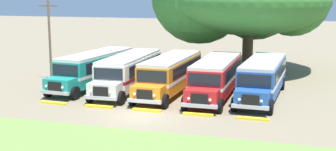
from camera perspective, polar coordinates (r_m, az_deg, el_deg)
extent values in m
plane|color=#84755B|center=(29.18, -3.51, -5.12)|extent=(220.00, 220.00, 0.00)
cube|color=teal|center=(38.91, -8.94, 1.00)|extent=(3.18, 9.36, 2.10)
cube|color=white|center=(38.94, -8.94, 0.75)|extent=(3.21, 9.38, 0.24)
cube|color=black|center=(38.47, -7.10, 1.69)|extent=(0.64, 7.98, 0.80)
cube|color=black|center=(39.74, -10.33, 1.88)|extent=(0.64, 7.98, 0.80)
cube|color=beige|center=(38.74, -8.99, 2.69)|extent=(3.09, 9.26, 0.22)
cube|color=teal|center=(34.61, -13.33, -1.19)|extent=(2.30, 1.56, 1.05)
cube|color=black|center=(34.01, -14.04, -1.38)|extent=(1.10, 0.18, 0.70)
cube|color=#B7B7BC|center=(34.07, -14.05, -2.10)|extent=(2.41, 0.38, 0.24)
cube|color=black|center=(34.97, -12.78, 0.66)|extent=(2.20, 0.22, 0.84)
cube|color=white|center=(42.93, -5.84, 1.79)|extent=(0.90, 0.13, 1.30)
sphere|color=#EAE5C6|center=(33.58, -13.12, -1.49)|extent=(0.20, 0.20, 0.20)
sphere|color=#EAE5C6|center=(34.38, -15.04, -1.30)|extent=(0.20, 0.20, 0.20)
cylinder|color=black|center=(34.14, -11.54, -2.18)|extent=(0.35, 1.02, 1.00)
cylinder|color=black|center=(35.48, -14.80, -1.84)|extent=(0.35, 1.02, 1.00)
cylinder|color=black|center=(41.12, -5.35, 0.09)|extent=(0.35, 1.02, 1.00)
cylinder|color=black|center=(42.24, -8.26, 0.30)|extent=(0.35, 1.02, 1.00)
cube|color=silver|center=(37.06, -4.74, 0.63)|extent=(2.79, 9.27, 2.10)
cube|color=maroon|center=(37.09, -4.73, 0.37)|extent=(2.82, 9.30, 0.24)
cube|color=black|center=(36.85, -2.73, 1.38)|extent=(0.29, 8.00, 0.80)
cube|color=black|center=(37.71, -6.41, 1.53)|extent=(0.29, 8.00, 0.80)
cube|color=silver|center=(36.89, -4.76, 2.40)|extent=(2.71, 9.17, 0.22)
cube|color=silver|center=(32.32, -7.93, -1.81)|extent=(2.24, 1.47, 1.05)
cube|color=black|center=(31.65, -8.46, -2.04)|extent=(1.10, 0.13, 0.70)
cube|color=#B7B7BC|center=(31.71, -8.47, -2.81)|extent=(2.41, 0.28, 0.24)
cube|color=black|center=(32.73, -7.52, 0.18)|extent=(2.20, 0.13, 0.84)
cube|color=maroon|center=(41.39, -2.55, 1.52)|extent=(0.90, 0.09, 1.30)
sphere|color=#EAE5C6|center=(31.34, -7.32, -2.13)|extent=(0.20, 0.20, 0.20)
sphere|color=#EAE5C6|center=(31.89, -9.65, -1.98)|extent=(0.20, 0.20, 0.20)
cylinder|color=black|center=(32.08, -5.86, -2.82)|extent=(0.31, 1.01, 1.00)
cylinder|color=black|center=(33.01, -9.76, -2.55)|extent=(0.31, 1.01, 1.00)
cylinder|color=black|center=(39.67, -1.61, -0.24)|extent=(0.31, 1.01, 1.00)
cylinder|color=black|center=(40.43, -4.86, -0.08)|extent=(0.31, 1.01, 1.00)
cube|color=orange|center=(35.92, 0.44, 0.35)|extent=(2.63, 9.23, 2.10)
cube|color=white|center=(35.95, 0.44, 0.09)|extent=(2.66, 9.25, 0.24)
cube|color=black|center=(35.77, 2.53, 1.11)|extent=(0.15, 8.00, 0.80)
cube|color=black|center=(36.51, -1.32, 1.31)|extent=(0.15, 8.00, 0.80)
cube|color=beige|center=(35.74, 0.45, 2.18)|extent=(2.55, 9.13, 0.22)
cube|color=orange|center=(31.10, -2.49, -2.20)|extent=(2.22, 1.43, 1.05)
cube|color=black|center=(30.42, -2.98, -2.44)|extent=(1.10, 0.12, 0.70)
cube|color=#B7B7BC|center=(30.48, -2.99, -3.25)|extent=(2.40, 0.23, 0.24)
cube|color=black|center=(31.51, -2.08, -0.13)|extent=(2.20, 0.09, 0.84)
cube|color=white|center=(40.31, 2.42, 1.28)|extent=(0.90, 0.07, 1.30)
sphere|color=#EAE5C6|center=(30.14, -1.76, -2.55)|extent=(0.20, 0.20, 0.20)
sphere|color=#EAE5C6|center=(30.62, -4.23, -2.37)|extent=(0.20, 0.20, 0.20)
cylinder|color=black|center=(30.92, -0.33, -3.26)|extent=(0.29, 1.00, 1.00)
cylinder|color=black|center=(31.73, -4.45, -2.94)|extent=(0.29, 1.00, 1.00)
cylinder|color=black|center=(38.62, 3.48, -0.55)|extent=(0.29, 1.00, 1.00)
cylinder|color=black|center=(39.28, 0.09, -0.35)|extent=(0.29, 1.00, 1.00)
cube|color=red|center=(34.92, 6.15, 0.01)|extent=(2.58, 9.22, 2.10)
cube|color=white|center=(34.95, 6.14, -0.27)|extent=(2.61, 9.24, 0.24)
cube|color=black|center=(34.92, 8.30, 0.79)|extent=(0.11, 8.00, 0.80)
cube|color=black|center=(35.37, 4.23, 0.99)|extent=(0.11, 8.00, 0.80)
cube|color=beige|center=(34.73, 6.18, 1.89)|extent=(2.50, 9.12, 0.22)
cube|color=red|center=(29.93, 4.27, -2.72)|extent=(2.21, 1.42, 1.05)
cube|color=black|center=(29.22, 3.96, -2.98)|extent=(1.10, 0.11, 0.70)
cube|color=#B7B7BC|center=(29.28, 3.93, -3.82)|extent=(2.40, 0.22, 0.24)
cube|color=black|center=(30.36, 4.57, -0.56)|extent=(2.20, 0.08, 0.84)
cube|color=white|center=(39.42, 7.37, 1.00)|extent=(0.90, 0.07, 1.30)
sphere|color=#EAE5C6|center=(29.03, 5.29, -3.09)|extent=(0.20, 0.20, 0.20)
sphere|color=#EAE5C6|center=(29.33, 2.60, -2.92)|extent=(0.20, 0.20, 0.20)
cylinder|color=black|center=(29.92, 6.55, -3.79)|extent=(0.29, 1.00, 1.00)
cylinder|color=black|center=(30.41, 2.09, -3.50)|extent=(0.29, 1.00, 1.00)
cylinder|color=black|center=(37.84, 8.73, -0.88)|extent=(0.29, 1.00, 1.00)
cylinder|color=black|center=(38.23, 5.17, -0.68)|extent=(0.29, 1.00, 1.00)
cube|color=#23519E|center=(35.08, 11.86, -0.11)|extent=(2.82, 9.28, 2.10)
cube|color=silver|center=(35.11, 11.85, -0.38)|extent=(2.85, 9.30, 0.24)
cube|color=black|center=(35.16, 14.00, 0.65)|extent=(0.32, 8.00, 0.80)
cube|color=black|center=(35.46, 9.92, 0.89)|extent=(0.32, 8.00, 0.80)
cube|color=#B2B2B7|center=(34.89, 11.93, 1.77)|extent=(2.74, 9.18, 0.22)
cube|color=#23519E|center=(30.03, 10.51, -2.82)|extent=(2.25, 1.48, 1.05)
cube|color=black|center=(29.32, 10.29, -3.08)|extent=(1.10, 0.14, 0.70)
cube|color=#B7B7BC|center=(29.38, 10.25, -3.91)|extent=(2.41, 0.28, 0.24)
cube|color=black|center=(30.47, 10.76, -0.67)|extent=(2.20, 0.14, 0.84)
cube|color=silver|center=(39.62, 12.72, 0.88)|extent=(0.90, 0.09, 1.30)
sphere|color=#EAE5C6|center=(29.17, 11.63, -3.19)|extent=(0.20, 0.20, 0.20)
sphere|color=#EAE5C6|center=(29.38, 8.92, -3.01)|extent=(0.20, 0.20, 0.20)
cylinder|color=black|center=(30.11, 12.77, -3.90)|extent=(0.32, 1.01, 1.00)
cylinder|color=black|center=(30.44, 8.27, -3.59)|extent=(0.32, 1.01, 1.00)
cylinder|color=black|center=(38.08, 14.17, -1.00)|extent=(0.32, 1.01, 1.00)
cylinder|color=black|center=(38.35, 10.60, -0.78)|extent=(0.32, 1.01, 1.00)
cube|color=yellow|center=(33.26, -14.12, -3.36)|extent=(2.00, 0.36, 0.15)
cube|color=yellow|center=(31.62, -8.67, -3.87)|extent=(2.00, 0.36, 0.15)
cube|color=yellow|center=(30.30, -2.68, -4.39)|extent=(2.00, 0.36, 0.15)
cube|color=yellow|center=(29.33, 3.79, -4.89)|extent=(2.00, 0.36, 0.15)
cube|color=yellow|center=(28.77, 10.62, -5.36)|extent=(2.00, 0.36, 0.15)
cylinder|color=brown|center=(45.96, 9.95, 3.28)|extent=(1.06, 1.06, 4.53)
ellipsoid|color=#33702D|center=(45.64, 10.14, 9.24)|extent=(15.52, 16.99, 6.71)
sphere|color=#33702D|center=(47.05, 15.44, 9.16)|extent=(7.22, 7.22, 7.22)
cylinder|color=brown|center=(41.18, -14.61, 4.23)|extent=(0.20, 0.20, 7.28)
cube|color=brown|center=(40.99, -14.80, 8.45)|extent=(1.80, 0.12, 0.12)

